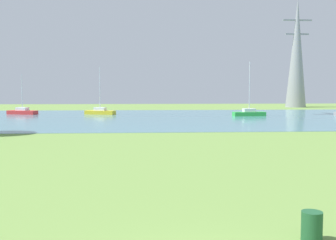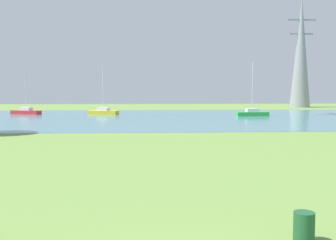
{
  "view_description": "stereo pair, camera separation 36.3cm",
  "coord_description": "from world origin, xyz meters",
  "px_view_note": "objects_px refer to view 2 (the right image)",
  "views": [
    {
      "loc": [
        -1.09,
        -7.89,
        4.09
      ],
      "look_at": [
        0.8,
        20.52,
        1.91
      ],
      "focal_mm": 43.94,
      "sensor_mm": 36.0,
      "label": 1
    },
    {
      "loc": [
        -0.73,
        -7.91,
        4.09
      ],
      "look_at": [
        0.8,
        20.52,
        1.91
      ],
      "focal_mm": 43.94,
      "sensor_mm": 36.0,
      "label": 2
    }
  ],
  "objects_px": {
    "litter_bin": "(304,227)",
    "electricity_pylon": "(301,53)",
    "sailboat_red": "(26,111)",
    "sailboat_green": "(252,113)",
    "sailboat_yellow": "(103,111)"
  },
  "relations": [
    {
      "from": "litter_bin",
      "to": "electricity_pylon",
      "type": "distance_m",
      "value": 84.36
    },
    {
      "from": "sailboat_red",
      "to": "litter_bin",
      "type": "bearing_deg",
      "value": -67.37
    },
    {
      "from": "sailboat_yellow",
      "to": "litter_bin",
      "type": "bearing_deg",
      "value": -78.69
    },
    {
      "from": "sailboat_red",
      "to": "sailboat_green",
      "type": "height_order",
      "value": "sailboat_green"
    },
    {
      "from": "sailboat_red",
      "to": "electricity_pylon",
      "type": "distance_m",
      "value": 58.49
    },
    {
      "from": "electricity_pylon",
      "to": "litter_bin",
      "type": "bearing_deg",
      "value": -110.72
    },
    {
      "from": "sailboat_green",
      "to": "litter_bin",
      "type": "bearing_deg",
      "value": -103.09
    },
    {
      "from": "litter_bin",
      "to": "sailboat_yellow",
      "type": "distance_m",
      "value": 56.15
    },
    {
      "from": "sailboat_green",
      "to": "sailboat_red",
      "type": "bearing_deg",
      "value": 169.81
    },
    {
      "from": "litter_bin",
      "to": "sailboat_green",
      "type": "distance_m",
      "value": 51.08
    },
    {
      "from": "sailboat_green",
      "to": "sailboat_yellow",
      "type": "distance_m",
      "value": 23.2
    },
    {
      "from": "litter_bin",
      "to": "sailboat_yellow",
      "type": "height_order",
      "value": "sailboat_yellow"
    },
    {
      "from": "electricity_pylon",
      "to": "sailboat_red",
      "type": "bearing_deg",
      "value": -157.29
    },
    {
      "from": "sailboat_yellow",
      "to": "electricity_pylon",
      "type": "relative_size",
      "value": 0.32
    },
    {
      "from": "sailboat_red",
      "to": "sailboat_yellow",
      "type": "bearing_deg",
      "value": -4.46
    }
  ]
}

